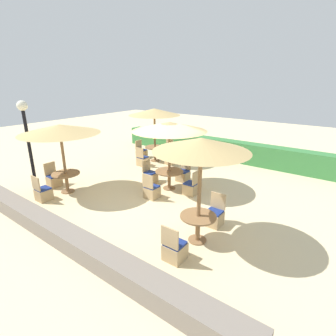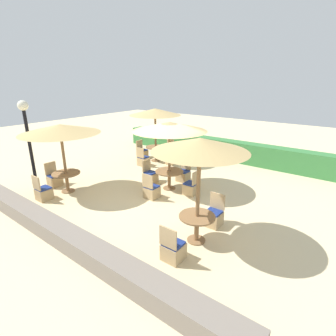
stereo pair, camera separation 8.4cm
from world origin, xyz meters
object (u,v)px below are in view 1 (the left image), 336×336
round_table_back_left (155,150)px  parasol_center (169,127)px  patio_chair_back_left_west (141,153)px  patio_chair_center_south (152,191)px  round_table_front_right (198,222)px  patio_chair_back_left_east (171,159)px  lamp_post (26,128)px  parasol_front_left (60,129)px  patio_chair_front_left_west (54,180)px  patio_chair_center_north (183,175)px  patio_chair_front_right_north (214,217)px  patio_chair_front_right_south (175,250)px  round_table_center (169,175)px  patio_chair_back_left_north (168,152)px  parasol_back_left (154,112)px  parasol_front_right (201,145)px  patio_chair_front_left_south (43,193)px  patio_chair_center_east (191,188)px  patio_chair_center_west (150,176)px  patio_chair_back_left_south (143,160)px

round_table_back_left → parasol_center: 4.12m
round_table_back_left → patio_chair_back_left_west: 1.00m
round_table_back_left → patio_chair_center_south: (2.73, -3.52, -0.32)m
round_table_front_right → patio_chair_back_left_east: patio_chair_back_left_east is taller
lamp_post → parasol_front_left: (1.23, 0.56, 0.01)m
patio_chair_front_left_west → patio_chair_center_north: same height
patio_chair_front_right_north → patio_chair_front_right_south: bearing=89.3°
round_table_front_right → parasol_front_left: bearing=-177.9°
round_table_center → patio_chair_back_left_west: bearing=146.1°
patio_chair_center_south → patio_chair_back_left_north: bearing=120.6°
round_table_back_left → patio_chair_center_south: bearing=-52.2°
round_table_front_right → round_table_center: 3.52m
parasol_back_left → round_table_center: (2.74, -2.48, -1.92)m
parasol_front_right → round_table_center: (-2.64, 2.33, -2.00)m
parasol_front_right → parasol_center: 3.52m
parasol_front_left → parasol_back_left: 5.01m
round_table_front_right → patio_chair_back_left_east: size_ratio=1.00×
patio_chair_front_left_south → patio_chair_center_north: bearing=57.0°
patio_chair_front_right_north → patio_chair_center_south: size_ratio=1.00×
parasol_front_right → round_table_center: parasol_front_right is taller
patio_chair_center_south → patio_chair_center_north: (-0.02, 2.04, 0.00)m
lamp_post → round_table_center: size_ratio=3.12×
parasol_front_right → round_table_back_left: bearing=138.2°
lamp_post → patio_chair_front_left_west: size_ratio=3.57×
parasol_front_left → patio_chair_center_east: bearing=33.9°
parasol_front_right → parasol_front_left: parasol_front_right is taller
patio_chair_center_north → round_table_back_left: bearing=-28.6°
parasol_front_left → patio_chair_center_north: bearing=51.0°
parasol_front_left → patio_chair_back_left_west: (-0.81, 5.00, -2.10)m
patio_chair_front_right_south → patio_chair_front_left_south: same height
parasol_front_right → round_table_back_left: 7.48m
parasol_back_left → patio_chair_back_left_north: (0.05, 1.01, -2.22)m
patio_chair_front_left_south → round_table_center: patio_chair_front_left_south is taller
patio_chair_center_north → patio_chair_back_left_east: bearing=-41.4°
parasol_center → patio_chair_center_east: (0.96, 0.05, -2.14)m
parasol_back_left → patio_chair_back_left_north: bearing=87.3°
patio_chair_front_right_north → patio_chair_center_west: (-3.62, 1.40, 0.00)m
patio_chair_front_right_north → patio_chair_center_north: 3.54m
round_table_front_right → parasol_center: size_ratio=0.34×
parasol_front_left → round_table_back_left: bearing=88.4°
round_table_front_right → patio_chair_back_left_north: 7.89m
round_table_back_left → patio_chair_front_right_north: bearing=-35.6°
lamp_post → parasol_front_right: (6.74, 0.76, 0.21)m
parasol_front_right → patio_chair_front_left_west: 6.84m
round_table_front_right → patio_chair_back_left_south: patio_chair_back_left_south is taller
patio_chair_front_left_south → round_table_back_left: 5.94m
patio_chair_front_right_south → patio_chair_back_left_east: bearing=126.7°
round_table_front_right → patio_chair_back_left_north: bearing=132.5°
round_table_front_right → round_table_back_left: bearing=138.2°
parasol_back_left → patio_chair_front_left_west: bearing=-102.0°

